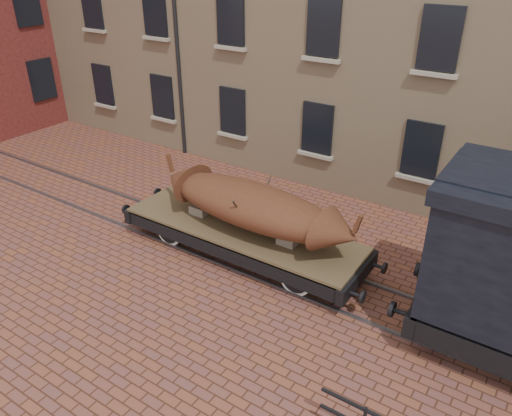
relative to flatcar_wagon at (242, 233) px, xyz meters
The scene contains 4 objects.
ground 2.24m from the flatcar_wagon, ahead, with size 90.00×90.00×0.00m, color brown.
rail_track 2.23m from the flatcar_wagon, ahead, with size 30.00×1.52×0.06m.
flatcar_wagon is the anchor object (origin of this frame).
iron_boat 1.02m from the flatcar_wagon, ahead, with size 6.10×1.91×1.48m.
Camera 1 is at (4.61, -9.47, 7.70)m, focal length 35.00 mm.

